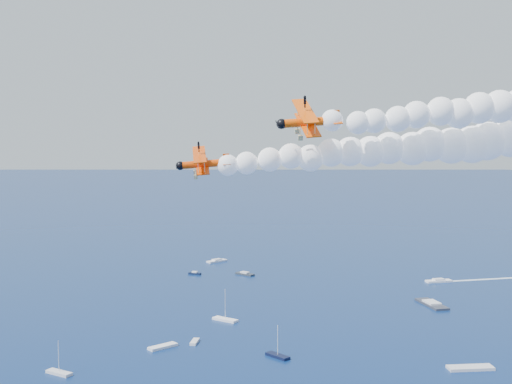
% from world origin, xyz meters
% --- Properties ---
extents(biplane_lead, '(11.75, 12.68, 8.51)m').
position_xyz_m(biplane_lead, '(5.01, 21.04, 57.31)').
color(biplane_lead, '#FF5405').
extents(biplane_trail, '(9.94, 10.79, 6.66)m').
position_xyz_m(biplane_trail, '(-7.64, 17.46, 52.14)').
color(biplane_trail, '#F04505').
extents(smoke_trail_trail, '(69.14, 61.92, 11.87)m').
position_xyz_m(smoke_trail_trail, '(20.63, 34.30, 54.67)').
color(smoke_trail_trail, white).
extents(spectator_boats, '(212.21, 178.39, 0.70)m').
position_xyz_m(spectator_boats, '(-12.29, 123.21, 0.35)').
color(spectator_boats, white).
rests_on(spectator_boats, ground).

